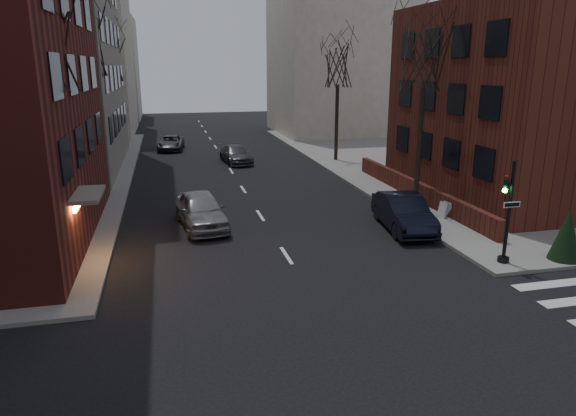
% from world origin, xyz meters
% --- Properties ---
extents(sidewalk_far_right, '(44.00, 44.00, 0.15)m').
position_xyz_m(sidewalk_far_right, '(29.00, 30.00, 0.07)').
color(sidewalk_far_right, gray).
rests_on(sidewalk_far_right, ground).
extents(building_right_brick, '(12.00, 14.00, 11.00)m').
position_xyz_m(building_right_brick, '(16.50, 19.00, 5.50)').
color(building_right_brick, '#572419').
rests_on(building_right_brick, ground).
extents(low_wall_right, '(0.35, 16.00, 1.00)m').
position_xyz_m(low_wall_right, '(9.30, 19.00, 0.65)').
color(low_wall_right, '#572419').
rests_on(low_wall_right, sidewalk_far_right).
extents(building_distant_la, '(14.00, 16.00, 18.00)m').
position_xyz_m(building_distant_la, '(-15.00, 55.00, 9.00)').
color(building_distant_la, beige).
rests_on(building_distant_la, ground).
extents(building_distant_ra, '(14.00, 14.00, 16.00)m').
position_xyz_m(building_distant_ra, '(15.00, 50.00, 8.00)').
color(building_distant_ra, beige).
rests_on(building_distant_ra, ground).
extents(building_distant_lb, '(10.00, 12.00, 14.00)m').
position_xyz_m(building_distant_lb, '(-13.00, 72.00, 7.00)').
color(building_distant_lb, beige).
rests_on(building_distant_lb, ground).
extents(traffic_signal, '(0.76, 0.44, 4.00)m').
position_xyz_m(traffic_signal, '(7.94, 8.99, 1.91)').
color(traffic_signal, black).
rests_on(traffic_signal, sidewalk_far_right).
extents(tree_left_a, '(4.18, 4.18, 10.26)m').
position_xyz_m(tree_left_a, '(-8.80, 14.00, 8.47)').
color(tree_left_a, '#2D231C').
rests_on(tree_left_a, sidewalk_far_left).
extents(tree_left_b, '(4.40, 4.40, 10.80)m').
position_xyz_m(tree_left_b, '(-8.80, 26.00, 8.91)').
color(tree_left_b, '#2D231C').
rests_on(tree_left_b, sidewalk_far_left).
extents(tree_left_c, '(3.96, 3.96, 9.72)m').
position_xyz_m(tree_left_c, '(-8.80, 40.00, 8.03)').
color(tree_left_c, '#2D231C').
rests_on(tree_left_c, sidewalk_far_left).
extents(tree_right_a, '(3.96, 3.96, 9.72)m').
position_xyz_m(tree_right_a, '(8.80, 18.00, 8.03)').
color(tree_right_a, '#2D231C').
rests_on(tree_right_a, sidewalk_far_right).
extents(tree_right_b, '(3.74, 3.74, 9.18)m').
position_xyz_m(tree_right_b, '(8.80, 32.00, 7.59)').
color(tree_right_b, '#2D231C').
rests_on(tree_right_b, sidewalk_far_right).
extents(streetlamp_near, '(0.36, 0.36, 6.28)m').
position_xyz_m(streetlamp_near, '(-8.20, 22.00, 4.24)').
color(streetlamp_near, black).
rests_on(streetlamp_near, sidewalk_far_left).
extents(streetlamp_far, '(0.36, 0.36, 6.28)m').
position_xyz_m(streetlamp_far, '(-8.20, 42.00, 4.24)').
color(streetlamp_far, black).
rests_on(streetlamp_far, sidewalk_far_left).
extents(parked_sedan, '(2.36, 5.26, 1.68)m').
position_xyz_m(parked_sedan, '(6.20, 14.14, 0.84)').
color(parked_sedan, black).
rests_on(parked_sedan, ground).
extents(car_lane_silver, '(2.58, 5.19, 1.70)m').
position_xyz_m(car_lane_silver, '(-3.11, 16.73, 0.85)').
color(car_lane_silver, gray).
rests_on(car_lane_silver, ground).
extents(car_lane_gray, '(2.46, 4.94, 1.38)m').
position_xyz_m(car_lane_gray, '(0.80, 33.19, 0.69)').
color(car_lane_gray, '#3E3E43').
rests_on(car_lane_gray, ground).
extents(car_lane_far, '(2.69, 4.97, 1.33)m').
position_xyz_m(car_lane_far, '(-4.18, 41.04, 0.66)').
color(car_lane_far, '#3E3E43').
rests_on(car_lane_far, ground).
extents(sandwich_board, '(0.48, 0.58, 0.81)m').
position_xyz_m(sandwich_board, '(8.92, 15.05, 0.56)').
color(sandwich_board, silver).
rests_on(sandwich_board, sidewalk_far_right).
extents(evergreen_shrub, '(1.30, 1.30, 2.03)m').
position_xyz_m(evergreen_shrub, '(10.50, 8.70, 1.17)').
color(evergreen_shrub, black).
rests_on(evergreen_shrub, sidewalk_far_right).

